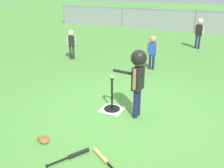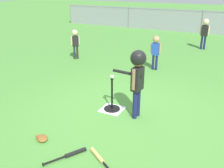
% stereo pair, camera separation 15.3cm
% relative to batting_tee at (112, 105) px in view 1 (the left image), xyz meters
% --- Properties ---
extents(ground_plane, '(60.00, 60.00, 0.00)m').
position_rel_batting_tee_xyz_m(ground_plane, '(0.32, 0.03, -0.10)').
color(ground_plane, '#51933D').
extents(home_plate, '(0.44, 0.44, 0.01)m').
position_rel_batting_tee_xyz_m(home_plate, '(0.00, 0.00, -0.10)').
color(home_plate, white).
rests_on(home_plate, ground_plane).
extents(batting_tee, '(0.32, 0.32, 0.66)m').
position_rel_batting_tee_xyz_m(batting_tee, '(0.00, 0.00, 0.00)').
color(batting_tee, black).
rests_on(batting_tee, ground_plane).
extents(baseball_on_tee, '(0.07, 0.07, 0.07)m').
position_rel_batting_tee_xyz_m(baseball_on_tee, '(0.00, 0.00, 0.60)').
color(baseball_on_tee, white).
rests_on(baseball_on_tee, batting_tee).
extents(batter_child, '(0.65, 0.37, 1.29)m').
position_rel_batting_tee_xyz_m(batter_child, '(0.53, -0.06, 0.82)').
color(batter_child, '#191E4C').
rests_on(batter_child, ground_plane).
extents(fielder_near_left, '(0.34, 0.23, 1.15)m').
position_rel_batting_tee_xyz_m(fielder_near_left, '(0.89, 5.98, 0.64)').
color(fielder_near_left, '#191E4C').
rests_on(fielder_near_left, ground_plane).
extents(fielder_deep_left, '(0.30, 0.20, 1.00)m').
position_rel_batting_tee_xyz_m(fielder_deep_left, '(-0.01, 2.78, 0.54)').
color(fielder_deep_left, '#191E4C').
rests_on(fielder_deep_left, ground_plane).
extents(fielder_near_right, '(0.22, 0.22, 0.98)m').
position_rel_batting_tee_xyz_m(fielder_near_right, '(-2.71, 2.69, 0.52)').
color(fielder_near_right, '#262626').
rests_on(fielder_near_right, ground_plane).
extents(spare_bat_wood, '(0.64, 0.43, 0.06)m').
position_rel_batting_tee_xyz_m(spare_bat_wood, '(0.54, -1.46, -0.07)').
color(spare_bat_wood, '#DBB266').
rests_on(spare_bat_wood, ground_plane).
extents(spare_bat_black, '(0.39, 0.60, 0.06)m').
position_rel_batting_tee_xyz_m(spare_bat_black, '(0.12, -1.56, -0.07)').
color(spare_bat_black, black).
rests_on(spare_bat_black, ground_plane).
extents(glove_near_bats, '(0.27, 0.26, 0.07)m').
position_rel_batting_tee_xyz_m(glove_near_bats, '(-0.53, -1.45, -0.07)').
color(glove_near_bats, brown).
rests_on(glove_near_bats, ground_plane).
extents(outfield_fence, '(16.06, 0.06, 1.15)m').
position_rel_batting_tee_xyz_m(outfield_fence, '(0.32, 9.37, 0.51)').
color(outfield_fence, slate).
rests_on(outfield_fence, ground_plane).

